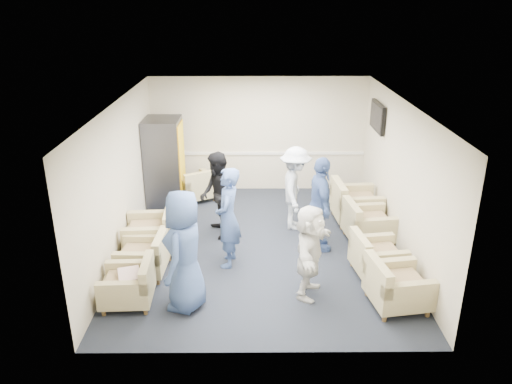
{
  "coord_description": "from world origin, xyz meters",
  "views": [
    {
      "loc": [
        -0.15,
        -8.34,
        4.39
      ],
      "look_at": [
        -0.09,
        0.2,
        1.01
      ],
      "focal_mm": 35.0,
      "sensor_mm": 36.0,
      "label": 1
    }
  ],
  "objects_px": {
    "armchair_right_midfar": "(366,225)",
    "person_mid_left": "(228,218)",
    "armchair_right_far": "(353,205)",
    "person_mid_right": "(320,205)",
    "person_front_right": "(310,251)",
    "armchair_left_far": "(153,234)",
    "person_front_left": "(184,251)",
    "person_back_left": "(218,195)",
    "armchair_left_near": "(131,286)",
    "armchair_corner": "(197,187)",
    "armchair_right_near": "(395,287)",
    "armchair_right_midnear": "(375,258)",
    "person_back_right": "(295,189)",
    "armchair_left_mid": "(145,258)",
    "vending_machine": "(165,162)"
  },
  "relations": [
    {
      "from": "armchair_right_midnear",
      "to": "person_front_right",
      "type": "height_order",
      "value": "person_front_right"
    },
    {
      "from": "armchair_left_near",
      "to": "armchair_corner",
      "type": "distance_m",
      "value": 4.17
    },
    {
      "from": "armchair_left_far",
      "to": "person_back_left",
      "type": "distance_m",
      "value": 1.4
    },
    {
      "from": "armchair_left_near",
      "to": "armchair_left_far",
      "type": "bearing_deg",
      "value": 176.14
    },
    {
      "from": "armchair_corner",
      "to": "person_front_left",
      "type": "bearing_deg",
      "value": 64.37
    },
    {
      "from": "person_mid_left",
      "to": "armchair_right_near",
      "type": "bearing_deg",
      "value": 69.14
    },
    {
      "from": "armchair_left_near",
      "to": "armchair_left_mid",
      "type": "xyz_separation_m",
      "value": [
        0.06,
        0.85,
        0.01
      ]
    },
    {
      "from": "armchair_corner",
      "to": "person_mid_left",
      "type": "relative_size",
      "value": 0.61
    },
    {
      "from": "armchair_left_near",
      "to": "person_mid_right",
      "type": "xyz_separation_m",
      "value": [
        3.07,
        1.74,
        0.58
      ]
    },
    {
      "from": "armchair_right_midfar",
      "to": "armchair_corner",
      "type": "xyz_separation_m",
      "value": [
        -3.43,
        2.09,
        -0.02
      ]
    },
    {
      "from": "armchair_left_far",
      "to": "person_mid_right",
      "type": "xyz_separation_m",
      "value": [
        3.02,
        0.08,
        0.53
      ]
    },
    {
      "from": "person_mid_right",
      "to": "person_front_right",
      "type": "xyz_separation_m",
      "value": [
        -0.35,
        -1.51,
        -0.13
      ]
    },
    {
      "from": "armchair_right_far",
      "to": "person_back_right",
      "type": "distance_m",
      "value": 1.36
    },
    {
      "from": "armchair_right_near",
      "to": "armchair_left_far",
      "type": "bearing_deg",
      "value": 56.65
    },
    {
      "from": "person_front_right",
      "to": "person_mid_right",
      "type": "bearing_deg",
      "value": 4.61
    },
    {
      "from": "person_back_left",
      "to": "armchair_right_midnear",
      "type": "bearing_deg",
      "value": 46.04
    },
    {
      "from": "person_back_right",
      "to": "person_front_right",
      "type": "height_order",
      "value": "person_back_right"
    },
    {
      "from": "armchair_corner",
      "to": "person_front_left",
      "type": "xyz_separation_m",
      "value": [
        0.29,
        -4.2,
        0.61
      ]
    },
    {
      "from": "armchair_left_mid",
      "to": "armchair_right_far",
      "type": "relative_size",
      "value": 0.82
    },
    {
      "from": "person_back_left",
      "to": "armchair_left_near",
      "type": "bearing_deg",
      "value": -42.18
    },
    {
      "from": "armchair_right_far",
      "to": "person_front_left",
      "type": "xyz_separation_m",
      "value": [
        -3.07,
        -3.03,
        0.56
      ]
    },
    {
      "from": "armchair_left_far",
      "to": "armchair_right_near",
      "type": "xyz_separation_m",
      "value": [
        3.93,
        -1.77,
        -0.02
      ]
    },
    {
      "from": "armchair_right_midfar",
      "to": "person_mid_right",
      "type": "height_order",
      "value": "person_mid_right"
    },
    {
      "from": "person_back_right",
      "to": "armchair_right_far",
      "type": "bearing_deg",
      "value": -70.47
    },
    {
      "from": "armchair_right_midfar",
      "to": "vending_machine",
      "type": "distance_m",
      "value": 4.57
    },
    {
      "from": "armchair_left_mid",
      "to": "vending_machine",
      "type": "height_order",
      "value": "vending_machine"
    },
    {
      "from": "armchair_left_far",
      "to": "person_front_right",
      "type": "height_order",
      "value": "person_front_right"
    },
    {
      "from": "armchair_left_far",
      "to": "person_front_left",
      "type": "bearing_deg",
      "value": 21.54
    },
    {
      "from": "armchair_right_midnear",
      "to": "armchair_right_far",
      "type": "xyz_separation_m",
      "value": [
        0.04,
        2.14,
        0.05
      ]
    },
    {
      "from": "person_front_left",
      "to": "person_mid_left",
      "type": "distance_m",
      "value": 1.39
    },
    {
      "from": "armchair_right_far",
      "to": "person_mid_right",
      "type": "height_order",
      "value": "person_mid_right"
    },
    {
      "from": "armchair_left_far",
      "to": "person_front_left",
      "type": "distance_m",
      "value": 1.99
    },
    {
      "from": "person_front_left",
      "to": "person_mid_left",
      "type": "bearing_deg",
      "value": 169.67
    },
    {
      "from": "person_front_left",
      "to": "person_front_right",
      "type": "distance_m",
      "value": 1.89
    },
    {
      "from": "armchair_right_far",
      "to": "person_back_left",
      "type": "distance_m",
      "value": 2.86
    },
    {
      "from": "armchair_right_midnear",
      "to": "person_mid_left",
      "type": "distance_m",
      "value": 2.55
    },
    {
      "from": "vending_machine",
      "to": "person_mid_right",
      "type": "height_order",
      "value": "vending_machine"
    },
    {
      "from": "person_mid_right",
      "to": "armchair_left_near",
      "type": "bearing_deg",
      "value": 113.21
    },
    {
      "from": "armchair_right_midnear",
      "to": "person_front_left",
      "type": "height_order",
      "value": "person_front_left"
    },
    {
      "from": "armchair_right_midfar",
      "to": "armchair_right_far",
      "type": "bearing_deg",
      "value": -2.82
    },
    {
      "from": "armchair_left_near",
      "to": "person_back_right",
      "type": "height_order",
      "value": "person_back_right"
    },
    {
      "from": "person_back_left",
      "to": "person_front_right",
      "type": "height_order",
      "value": "person_back_left"
    },
    {
      "from": "person_mid_left",
      "to": "person_front_right",
      "type": "distance_m",
      "value": 1.61
    },
    {
      "from": "person_back_right",
      "to": "person_back_left",
      "type": "bearing_deg",
      "value": 108.53
    },
    {
      "from": "armchair_right_far",
      "to": "person_mid_right",
      "type": "distance_m",
      "value": 1.59
    },
    {
      "from": "armchair_corner",
      "to": "person_mid_right",
      "type": "height_order",
      "value": "person_mid_right"
    },
    {
      "from": "armchair_right_midfar",
      "to": "person_mid_left",
      "type": "bearing_deg",
      "value": 101.26
    },
    {
      "from": "vending_machine",
      "to": "person_back_left",
      "type": "height_order",
      "value": "vending_machine"
    },
    {
      "from": "armchair_corner",
      "to": "armchair_right_near",
      "type": "bearing_deg",
      "value": 99.19
    },
    {
      "from": "vending_machine",
      "to": "person_front_right",
      "type": "bearing_deg",
      "value": -53.21
    }
  ]
}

